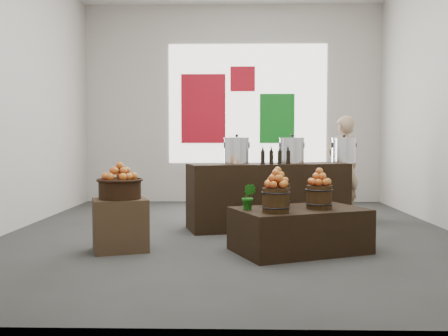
{
  "coord_description": "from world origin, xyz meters",
  "views": [
    {
      "loc": [
        0.05,
        -6.7,
        1.23
      ],
      "look_at": [
        -0.09,
        -0.4,
        0.89
      ],
      "focal_mm": 40.0,
      "sensor_mm": 36.0,
      "label": 1
    }
  ],
  "objects_px": {
    "display_table": "(299,230)",
    "shopper": "(343,166)",
    "stock_pot_left": "(237,151)",
    "stock_pot_center": "(292,151)",
    "wicker_basket": "(120,189)",
    "crate": "(120,225)",
    "counter": "(268,196)",
    "stock_pot_right": "(344,151)"
  },
  "relations": [
    {
      "from": "display_table",
      "to": "stock_pot_right",
      "type": "height_order",
      "value": "stock_pot_right"
    },
    {
      "from": "counter",
      "to": "crate",
      "type": "bearing_deg",
      "value": -154.1
    },
    {
      "from": "stock_pot_left",
      "to": "stock_pot_center",
      "type": "height_order",
      "value": "same"
    },
    {
      "from": "counter",
      "to": "stock_pot_center",
      "type": "relative_size",
      "value": 6.47
    },
    {
      "from": "counter",
      "to": "stock_pot_right",
      "type": "distance_m",
      "value": 1.33
    },
    {
      "from": "counter",
      "to": "shopper",
      "type": "relative_size",
      "value": 1.36
    },
    {
      "from": "crate",
      "to": "shopper",
      "type": "height_order",
      "value": "shopper"
    },
    {
      "from": "display_table",
      "to": "stock_pot_right",
      "type": "relative_size",
      "value": 4.04
    },
    {
      "from": "counter",
      "to": "shopper",
      "type": "height_order",
      "value": "shopper"
    },
    {
      "from": "stock_pot_center",
      "to": "stock_pot_right",
      "type": "relative_size",
      "value": 1.0
    },
    {
      "from": "shopper",
      "to": "stock_pot_right",
      "type": "bearing_deg",
      "value": 54.84
    },
    {
      "from": "stock_pot_center",
      "to": "wicker_basket",
      "type": "bearing_deg",
      "value": -142.34
    },
    {
      "from": "crate",
      "to": "display_table",
      "type": "distance_m",
      "value": 2.01
    },
    {
      "from": "stock_pot_right",
      "to": "shopper",
      "type": "xyz_separation_m",
      "value": [
        0.19,
        0.91,
        -0.27
      ]
    },
    {
      "from": "stock_pot_right",
      "to": "shopper",
      "type": "bearing_deg",
      "value": 78.0
    },
    {
      "from": "crate",
      "to": "display_table",
      "type": "relative_size",
      "value": 0.42
    },
    {
      "from": "stock_pot_right",
      "to": "wicker_basket",
      "type": "bearing_deg",
      "value": -147.58
    },
    {
      "from": "display_table",
      "to": "stock_pot_center",
      "type": "bearing_deg",
      "value": 63.98
    },
    {
      "from": "shopper",
      "to": "counter",
      "type": "bearing_deg",
      "value": 19.45
    },
    {
      "from": "display_table",
      "to": "stock_pot_left",
      "type": "distance_m",
      "value": 1.79
    },
    {
      "from": "crate",
      "to": "stock_pot_right",
      "type": "relative_size",
      "value": 1.69
    },
    {
      "from": "wicker_basket",
      "to": "counter",
      "type": "xyz_separation_m",
      "value": [
        1.76,
        1.53,
        -0.23
      ]
    },
    {
      "from": "display_table",
      "to": "shopper",
      "type": "bearing_deg",
      "value": 45.91
    },
    {
      "from": "wicker_basket",
      "to": "stock_pot_right",
      "type": "height_order",
      "value": "stock_pot_right"
    },
    {
      "from": "counter",
      "to": "stock_pot_center",
      "type": "height_order",
      "value": "stock_pot_center"
    },
    {
      "from": "wicker_basket",
      "to": "stock_pot_right",
      "type": "distance_m",
      "value": 3.45
    },
    {
      "from": "counter",
      "to": "wicker_basket",
      "type": "bearing_deg",
      "value": -154.1
    },
    {
      "from": "display_table",
      "to": "counter",
      "type": "bearing_deg",
      "value": 76.58
    },
    {
      "from": "stock_pot_left",
      "to": "stock_pot_center",
      "type": "bearing_deg",
      "value": 15.13
    },
    {
      "from": "wicker_basket",
      "to": "shopper",
      "type": "xyz_separation_m",
      "value": [
        3.09,
        2.75,
        0.13
      ]
    },
    {
      "from": "stock_pot_left",
      "to": "stock_pot_center",
      "type": "distance_m",
      "value": 0.82
    },
    {
      "from": "stock_pot_left",
      "to": "stock_pot_right",
      "type": "xyz_separation_m",
      "value": [
        1.58,
        0.43,
        0.0
      ]
    },
    {
      "from": "counter",
      "to": "shopper",
      "type": "xyz_separation_m",
      "value": [
        1.33,
        1.22,
        0.37
      ]
    },
    {
      "from": "wicker_basket",
      "to": "stock_pot_right",
      "type": "xyz_separation_m",
      "value": [
        2.89,
        1.84,
        0.4
      ]
    },
    {
      "from": "display_table",
      "to": "stock_pot_right",
      "type": "xyz_separation_m",
      "value": [
        0.88,
        1.84,
        0.85
      ]
    },
    {
      "from": "crate",
      "to": "shopper",
      "type": "bearing_deg",
      "value": 41.72
    },
    {
      "from": "display_table",
      "to": "stock_pot_center",
      "type": "height_order",
      "value": "stock_pot_center"
    },
    {
      "from": "stock_pot_left",
      "to": "shopper",
      "type": "distance_m",
      "value": 2.24
    },
    {
      "from": "stock_pot_left",
      "to": "stock_pot_right",
      "type": "bearing_deg",
      "value": 15.13
    },
    {
      "from": "wicker_basket",
      "to": "stock_pot_center",
      "type": "bearing_deg",
      "value": 37.66
    },
    {
      "from": "wicker_basket",
      "to": "stock_pot_center",
      "type": "xyz_separation_m",
      "value": [
        2.1,
        1.62,
        0.4
      ]
    },
    {
      "from": "display_table",
      "to": "wicker_basket",
      "type": "bearing_deg",
      "value": 157.1
    }
  ]
}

